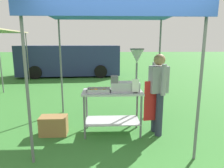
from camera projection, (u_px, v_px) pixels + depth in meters
ground_plane at (112, 83)px, 9.15m from camera, size 70.00×70.00×0.00m
stall_canopy at (112, 14)px, 3.73m from camera, size 2.73×2.48×2.44m
donut_cart at (112, 103)px, 3.97m from camera, size 1.18×0.58×0.88m
donut_tray at (98, 91)px, 3.84m from camera, size 0.44×0.26×0.07m
donut_fryer at (129, 75)px, 3.86m from camera, size 0.63×0.28×0.83m
menu_sign at (136, 87)px, 3.74m from camera, size 0.13×0.05×0.26m
vendor at (158, 90)px, 3.90m from camera, size 0.46×0.54×1.61m
supply_crate at (54, 125)px, 3.99m from camera, size 0.54×0.32×0.38m
van_navy at (70, 60)px, 11.25m from camera, size 5.56×2.36×1.69m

